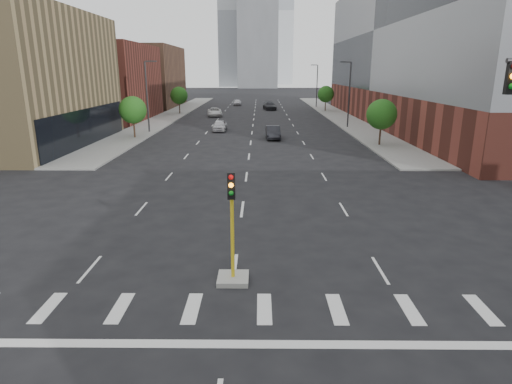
{
  "coord_description": "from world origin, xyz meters",
  "views": [
    {
      "loc": [
        1.03,
        -6.08,
        7.93
      ],
      "look_at": [
        0.86,
        12.92,
        2.5
      ],
      "focal_mm": 30.0,
      "sensor_mm": 36.0,
      "label": 1
    }
  ],
  "objects_px": {
    "car_far_left": "(215,112)",
    "car_deep_right": "(270,106)",
    "car_near_left": "(220,126)",
    "car_distant": "(237,102)",
    "median_traffic_signal": "(233,258)",
    "car_mid_right": "(273,132)"
  },
  "relations": [
    {
      "from": "car_near_left",
      "to": "car_distant",
      "type": "bearing_deg",
      "value": 90.33
    },
    {
      "from": "median_traffic_signal",
      "to": "car_mid_right",
      "type": "height_order",
      "value": "median_traffic_signal"
    },
    {
      "from": "median_traffic_signal",
      "to": "car_deep_right",
      "type": "distance_m",
      "value": 75.03
    },
    {
      "from": "car_mid_right",
      "to": "car_deep_right",
      "type": "distance_m",
      "value": 38.97
    },
    {
      "from": "median_traffic_signal",
      "to": "car_far_left",
      "type": "height_order",
      "value": "median_traffic_signal"
    },
    {
      "from": "car_deep_right",
      "to": "car_near_left",
      "type": "bearing_deg",
      "value": -112.35
    },
    {
      "from": "median_traffic_signal",
      "to": "car_distant",
      "type": "xyz_separation_m",
      "value": [
        -4.19,
        86.23,
        -0.27
      ]
    },
    {
      "from": "car_far_left",
      "to": "car_distant",
      "type": "bearing_deg",
      "value": 76.11
    },
    {
      "from": "median_traffic_signal",
      "to": "car_distant",
      "type": "height_order",
      "value": "median_traffic_signal"
    },
    {
      "from": "car_distant",
      "to": "car_far_left",
      "type": "bearing_deg",
      "value": -96.35
    },
    {
      "from": "median_traffic_signal",
      "to": "car_deep_right",
      "type": "xyz_separation_m",
      "value": [
        3.06,
        74.97,
        -0.19
      ]
    },
    {
      "from": "car_mid_right",
      "to": "car_deep_right",
      "type": "xyz_separation_m",
      "value": [
        0.45,
        38.97,
        0.02
      ]
    },
    {
      "from": "car_near_left",
      "to": "car_distant",
      "type": "xyz_separation_m",
      "value": [
        0.19,
        43.49,
        -0.04
      ]
    },
    {
      "from": "car_mid_right",
      "to": "car_distant",
      "type": "bearing_deg",
      "value": 95.79
    },
    {
      "from": "car_far_left",
      "to": "car_distant",
      "type": "height_order",
      "value": "car_far_left"
    },
    {
      "from": "car_near_left",
      "to": "car_deep_right",
      "type": "height_order",
      "value": "car_deep_right"
    },
    {
      "from": "car_near_left",
      "to": "car_deep_right",
      "type": "relative_size",
      "value": 0.8
    },
    {
      "from": "car_deep_right",
      "to": "car_distant",
      "type": "distance_m",
      "value": 13.39
    },
    {
      "from": "car_deep_right",
      "to": "car_distant",
      "type": "bearing_deg",
      "value": 113.4
    },
    {
      "from": "car_near_left",
      "to": "car_far_left",
      "type": "distance_m",
      "value": 19.43
    },
    {
      "from": "car_mid_right",
      "to": "car_distant",
      "type": "distance_m",
      "value": 50.69
    },
    {
      "from": "car_far_left",
      "to": "car_deep_right",
      "type": "xyz_separation_m",
      "value": [
        10.08,
        12.98,
        0.04
      ]
    }
  ]
}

